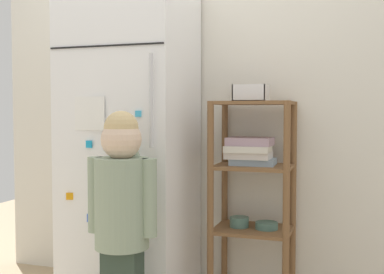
{
  "coord_description": "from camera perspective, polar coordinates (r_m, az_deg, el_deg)",
  "views": [
    {
      "loc": [
        0.91,
        -2.46,
        1.07
      ],
      "look_at": [
        0.09,
        0.02,
        0.94
      ],
      "focal_mm": 44.77,
      "sensor_mm": 36.0,
      "label": 1
    }
  ],
  "objects": [
    {
      "name": "child_standing",
      "position": [
        2.27,
        -8.34,
        -7.7
      ],
      "size": [
        0.35,
        0.26,
        1.08
      ],
      "color": "#324338",
      "rests_on": "ground"
    },
    {
      "name": "refrigerator",
      "position": [
        2.76,
        -7.28,
        -0.62
      ],
      "size": [
        0.66,
        0.62,
        1.8
      ],
      "color": "white",
      "rests_on": "ground"
    },
    {
      "name": "fruit_bin",
      "position": [
        2.68,
        7.26,
        5.07
      ],
      "size": [
        0.18,
        0.16,
        0.09
      ],
      "color": "white",
      "rests_on": "pantry_shelf_unit"
    },
    {
      "name": "pantry_shelf_unit",
      "position": [
        2.68,
        7.17,
        -4.51
      ],
      "size": [
        0.44,
        0.34,
        1.13
      ],
      "color": "brown",
      "rests_on": "ground"
    },
    {
      "name": "kitchen_wall_back",
      "position": [
        2.95,
        0.31,
        4.49
      ],
      "size": [
        2.67,
        0.03,
        2.3
      ],
      "primitive_type": "cube",
      "color": "silver",
      "rests_on": "ground"
    }
  ]
}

